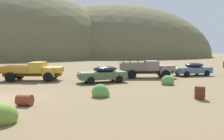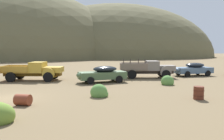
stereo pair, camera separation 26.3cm
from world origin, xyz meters
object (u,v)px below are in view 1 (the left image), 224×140
car_chalk_blue (191,69)px  car_weathered_green (101,74)px  oil_drum_by_truck (200,93)px  oil_drum_foreground (25,100)px  truck_primer_gray (151,69)px  truck_faded_yellow (37,71)px

car_chalk_blue → car_weathered_green: bearing=10.9°
car_chalk_blue → oil_drum_by_truck: size_ratio=5.96×
car_weathered_green → car_chalk_blue: bearing=-173.0°
oil_drum_foreground → oil_drum_by_truck: (10.60, -0.27, 0.09)m
car_weathered_green → oil_drum_foreground: bearing=46.0°
car_weathered_green → oil_drum_foreground: size_ratio=4.92×
truck_primer_gray → car_weathered_green: bearing=-148.0°
car_chalk_blue → oil_drum_by_truck: car_chalk_blue is taller
truck_faded_yellow → car_weathered_green: bearing=-11.7°
truck_primer_gray → truck_faded_yellow: bearing=-170.7°
car_weathered_green → car_chalk_blue: 11.91m
oil_drum_foreground → truck_primer_gray: bearing=43.0°
oil_drum_foreground → truck_faded_yellow: bearing=94.5°
truck_faded_yellow → oil_drum_foreground: truck_faded_yellow is taller
truck_faded_yellow → car_chalk_blue: size_ratio=1.27×
truck_faded_yellow → truck_primer_gray: 12.12m
car_chalk_blue → oil_drum_foreground: bearing=28.3°
truck_faded_yellow → truck_primer_gray: size_ratio=1.00×
oil_drum_foreground → oil_drum_by_truck: 10.60m
truck_faded_yellow → car_chalk_blue: 17.63m
oil_drum_by_truck → oil_drum_foreground: bearing=178.5°
oil_drum_by_truck → truck_faded_yellow: bearing=137.0°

